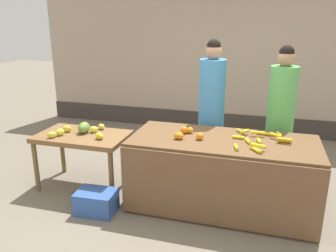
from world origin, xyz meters
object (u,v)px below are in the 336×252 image
Objects in this scene: produce_crate at (96,202)px; vendor_woman_green_shirt at (280,118)px; vendor_woman_blue_shirt at (211,112)px; produce_sack at (162,152)px.

vendor_woman_green_shirt is at bearing 33.42° from produce_crate.
produce_crate is at bearing -131.00° from vendor_woman_blue_shirt.
produce_sack is (0.38, 1.34, 0.14)m from produce_crate.
produce_sack is (-0.71, 0.09, -0.69)m from vendor_woman_blue_shirt.
vendor_woman_blue_shirt reaches higher than vendor_woman_green_shirt.
vendor_woman_green_shirt reaches higher than produce_sack.
vendor_woman_blue_shirt is 1.86m from produce_crate.
produce_crate is at bearing -146.58° from vendor_woman_green_shirt.
vendor_woman_blue_shirt is at bearing -177.27° from vendor_woman_green_shirt.
produce_sack reaches higher than produce_crate.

